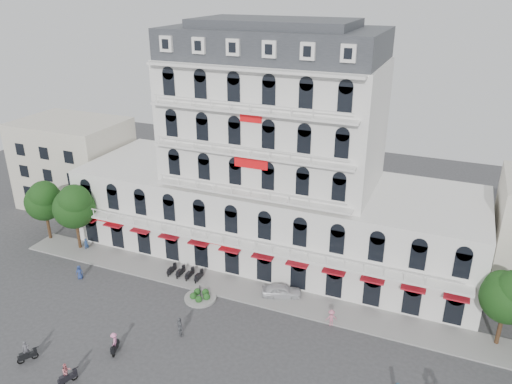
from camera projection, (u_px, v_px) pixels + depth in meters
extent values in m
plane|color=#38383A|center=(198.00, 344.00, 43.45)|extent=(120.00, 120.00, 0.00)
cube|color=gray|center=(240.00, 289.00, 51.06)|extent=(53.00, 4.00, 0.16)
cube|color=silver|center=(272.00, 215.00, 56.98)|extent=(45.00, 14.00, 9.00)
cube|color=silver|center=(274.00, 121.00, 52.68)|extent=(22.00, 12.00, 13.00)
cube|color=#2D3035|center=(275.00, 43.00, 49.56)|extent=(21.56, 11.76, 3.00)
cube|color=#2D3035|center=(275.00, 23.00, 48.82)|extent=(15.84, 8.64, 0.80)
cube|color=#AC1522|center=(246.00, 253.00, 51.00)|extent=(40.50, 1.00, 0.15)
cube|color=red|center=(251.00, 161.00, 48.46)|extent=(3.50, 0.10, 1.40)
cube|color=beige|center=(75.00, 163.00, 68.74)|extent=(14.00, 10.00, 12.00)
cylinder|color=gray|center=(200.00, 298.00, 49.56)|extent=(3.20, 3.20, 0.24)
cylinder|color=black|center=(200.00, 291.00, 49.26)|extent=(0.08, 0.08, 1.40)
sphere|color=#1C541D|center=(207.00, 297.00, 49.18)|extent=(0.70, 0.70, 0.70)
sphere|color=#1C541D|center=(205.00, 292.00, 49.92)|extent=(0.70, 0.70, 0.70)
sphere|color=#1C541D|center=(197.00, 292.00, 49.99)|extent=(0.70, 0.70, 0.70)
sphere|color=#1C541D|center=(193.00, 296.00, 49.30)|extent=(0.70, 0.70, 0.70)
sphere|color=#1C541D|center=(199.00, 299.00, 48.79)|extent=(0.70, 0.70, 0.70)
cylinder|color=#382314|center=(49.00, 226.00, 60.48)|extent=(0.36, 0.36, 3.52)
sphere|color=#153511|center=(44.00, 202.00, 59.23)|extent=(4.48, 4.48, 4.48)
sphere|color=#153511|center=(44.00, 196.00, 58.40)|extent=(3.52, 3.52, 3.52)
sphere|color=#153511|center=(43.00, 196.00, 59.38)|extent=(3.20, 3.20, 3.20)
cylinder|color=#382314|center=(78.00, 234.00, 58.24)|extent=(0.36, 0.36, 3.74)
sphere|color=#153511|center=(74.00, 208.00, 56.91)|extent=(4.76, 4.76, 4.76)
sphere|color=#153511|center=(74.00, 201.00, 56.05)|extent=(3.74, 3.74, 3.74)
sphere|color=#153511|center=(72.00, 201.00, 57.04)|extent=(3.40, 3.40, 3.40)
cylinder|color=#382314|center=(500.00, 328.00, 42.75)|extent=(0.36, 0.36, 3.43)
sphere|color=#153511|center=(507.00, 298.00, 41.53)|extent=(4.37, 4.37, 4.37)
sphere|color=#153511|center=(503.00, 289.00, 41.68)|extent=(3.12, 3.12, 3.12)
imported|color=silver|center=(282.00, 291.00, 49.73)|extent=(4.25, 2.87, 1.34)
cube|color=black|center=(27.00, 356.00, 41.29)|extent=(1.14, 1.44, 0.35)
torus|color=black|center=(35.00, 356.00, 41.67)|extent=(0.44, 0.56, 0.60)
torus|color=black|center=(21.00, 361.00, 41.12)|extent=(0.44, 0.56, 0.60)
imported|color=#535259|center=(26.00, 349.00, 41.03)|extent=(0.62, 0.67, 1.54)
cube|color=black|center=(68.00, 378.00, 38.99)|extent=(0.88, 1.52, 0.35)
torus|color=black|center=(75.00, 377.00, 39.45)|extent=(0.34, 0.60, 0.60)
torus|color=black|center=(61.00, 384.00, 38.73)|extent=(0.34, 0.60, 0.60)
imported|color=#D36F79|center=(66.00, 372.00, 38.74)|extent=(0.79, 0.88, 1.48)
cube|color=black|center=(115.00, 347.00, 42.30)|extent=(0.87, 1.52, 0.35)
torus|color=black|center=(114.00, 354.00, 41.90)|extent=(0.33, 0.60, 0.60)
torus|color=black|center=(117.00, 345.00, 42.92)|extent=(0.33, 0.60, 0.60)
imported|color=pink|center=(114.00, 341.00, 42.05)|extent=(0.87, 1.10, 1.49)
imported|color=navy|center=(79.00, 272.00, 52.73)|extent=(0.90, 0.78, 1.55)
imported|color=slate|center=(180.00, 327.00, 44.08)|extent=(1.20, 1.02, 1.92)
imported|color=#CF6D89|center=(331.00, 318.00, 45.53)|extent=(1.22, 1.06, 1.63)
imported|color=navy|center=(86.00, 244.00, 58.32)|extent=(0.60, 0.66, 1.51)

